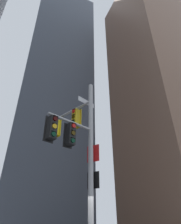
# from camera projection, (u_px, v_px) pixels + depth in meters

# --- Properties ---
(building_tower_right) EXTENTS (12.27, 12.27, 44.15)m
(building_tower_right) POSITION_uv_depth(u_px,v_px,m) (159.00, 83.00, 32.40)
(building_tower_right) COLOR brown
(building_tower_right) RESTS_ON ground
(building_mid_block) EXTENTS (13.17, 13.17, 53.88)m
(building_mid_block) POSITION_uv_depth(u_px,v_px,m) (54.00, 90.00, 42.12)
(building_mid_block) COLOR #4C5460
(building_mid_block) RESTS_ON ground
(signal_pole_assembly) EXTENTS (2.78, 3.98, 8.31)m
(signal_pole_assembly) POSITION_uv_depth(u_px,v_px,m) (75.00, 140.00, 9.43)
(signal_pole_assembly) COLOR #B2B2B5
(signal_pole_assembly) RESTS_ON ground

